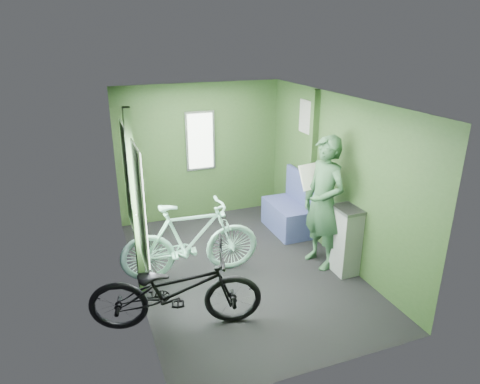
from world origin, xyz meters
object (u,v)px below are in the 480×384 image
at_px(bicycle_black, 178,327).
at_px(passenger, 324,203).
at_px(bicycle_mint, 192,276).
at_px(waste_box, 345,240).
at_px(bench_seat, 289,214).

xyz_separation_m(bicycle_black, passenger, (2.18, 0.66, 0.92)).
distance_m(bicycle_black, bicycle_mint, 1.04).
xyz_separation_m(bicycle_black, waste_box, (2.37, 0.37, 0.47)).
relative_size(passenger, waste_box, 1.97).
bearing_deg(bicycle_black, bicycle_mint, -9.16).
height_order(bicycle_black, bench_seat, bench_seat).
xyz_separation_m(bicycle_mint, bench_seat, (1.84, 0.83, 0.29)).
bearing_deg(bicycle_mint, bicycle_black, 161.51).
relative_size(bicycle_mint, waste_box, 1.95).
bearing_deg(bench_seat, waste_box, -85.48).
height_order(bicycle_mint, waste_box, waste_box).
bearing_deg(passenger, waste_box, 22.44).
distance_m(passenger, waste_box, 0.57).
bearing_deg(waste_box, passenger, 122.60).
distance_m(passenger, bench_seat, 1.29).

